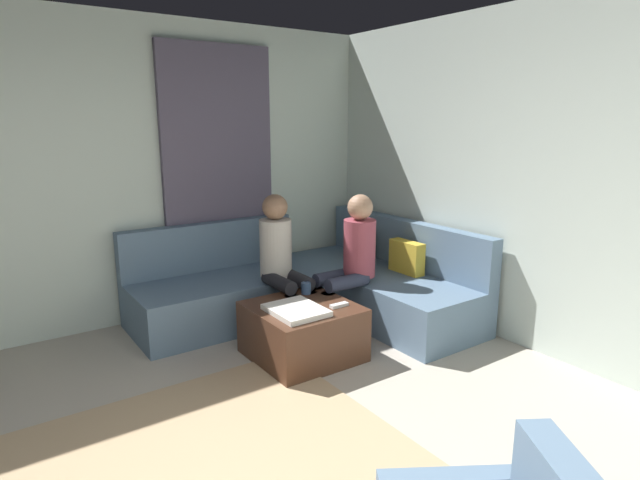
# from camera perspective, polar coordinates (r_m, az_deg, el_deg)

# --- Properties ---
(wall_back) EXTENTS (6.00, 0.12, 2.70)m
(wall_back) POSITION_cam_1_polar(r_m,az_deg,el_deg) (4.16, 28.93, 4.88)
(wall_back) COLOR silver
(wall_back) RESTS_ON ground_plane
(wall_left) EXTENTS (0.12, 6.00, 2.70)m
(wall_left) POSITION_cam_1_polar(r_m,az_deg,el_deg) (4.84, -25.67, 6.15)
(wall_left) COLOR silver
(wall_left) RESTS_ON ground_plane
(curtain_panel) EXTENTS (0.06, 1.10, 2.50)m
(curtain_panel) POSITION_cam_1_polar(r_m,az_deg,el_deg) (5.13, -10.89, 6.39)
(curtain_panel) COLOR #595166
(curtain_panel) RESTS_ON ground_plane
(sectional_couch) EXTENTS (2.10, 2.55, 0.87)m
(sectional_couch) POSITION_cam_1_polar(r_m,az_deg,el_deg) (4.96, -0.63, -5.08)
(sectional_couch) COLOR slate
(sectional_couch) RESTS_ON ground_plane
(ottoman) EXTENTS (0.76, 0.76, 0.42)m
(ottoman) POSITION_cam_1_polar(r_m,az_deg,el_deg) (4.14, -1.92, -9.88)
(ottoman) COLOR #4C2D1E
(ottoman) RESTS_ON ground_plane
(folded_blanket) EXTENTS (0.44, 0.36, 0.04)m
(folded_blanket) POSITION_cam_1_polar(r_m,az_deg,el_deg) (3.92, -2.62, -7.64)
(folded_blanket) COLOR white
(folded_blanket) RESTS_ON ottoman
(coffee_mug) EXTENTS (0.08, 0.08, 0.10)m
(coffee_mug) POSITION_cam_1_polar(r_m,az_deg,el_deg) (4.32, -1.53, -5.27)
(coffee_mug) COLOR #334C72
(coffee_mug) RESTS_ON ottoman
(game_remote) EXTENTS (0.05, 0.15, 0.02)m
(game_remote) POSITION_cam_1_polar(r_m,az_deg,el_deg) (4.04, 2.09, -7.10)
(game_remote) COLOR white
(game_remote) RESTS_ON ottoman
(person_on_couch_back) EXTENTS (0.30, 0.60, 1.20)m
(person_on_couch_back) POSITION_cam_1_polar(r_m,az_deg,el_deg) (4.52, 3.35, -1.95)
(person_on_couch_back) COLOR #2D3347
(person_on_couch_back) RESTS_ON ground_plane
(person_on_couch_side) EXTENTS (0.60, 0.30, 1.20)m
(person_on_couch_side) POSITION_cam_1_polar(r_m,az_deg,el_deg) (4.51, -4.21, -1.99)
(person_on_couch_side) COLOR black
(person_on_couch_side) RESTS_ON ground_plane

